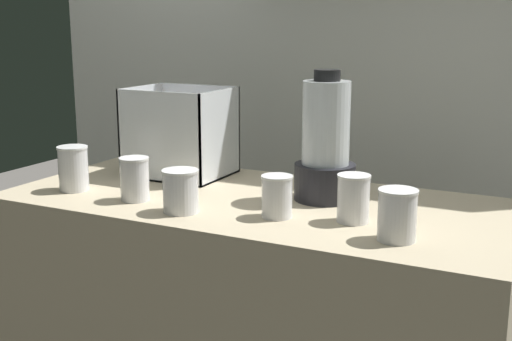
{
  "coord_description": "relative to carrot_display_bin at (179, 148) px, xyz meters",
  "views": [
    {
      "loc": [
        0.79,
        -1.59,
        1.38
      ],
      "look_at": [
        0.0,
        0.0,
        0.98
      ],
      "focal_mm": 46.61,
      "sensor_mm": 36.0,
      "label": 1
    }
  ],
  "objects": [
    {
      "name": "blender_pitcher",
      "position": [
        0.52,
        -0.08,
        0.06
      ],
      "size": [
        0.17,
        0.17,
        0.36
      ],
      "color": "black",
      "rests_on": "counter"
    },
    {
      "name": "back_wall_unit",
      "position": [
        0.36,
        0.61,
        0.28
      ],
      "size": [
        2.6,
        0.24,
        2.5
      ],
      "color": "silver",
      "rests_on": "ground_plane"
    },
    {
      "name": "juice_cup_mango_far_right",
      "position": [
        0.66,
        -0.24,
        -0.03
      ],
      "size": [
        0.08,
        0.08,
        0.12
      ],
      "color": "white",
      "rests_on": "counter"
    },
    {
      "name": "juice_cup_carrot_far_left",
      "position": [
        -0.16,
        -0.31,
        -0.03
      ],
      "size": [
        0.09,
        0.09,
        0.13
      ],
      "color": "white",
      "rests_on": "counter"
    },
    {
      "name": "juice_cup_orange_rightmost",
      "position": [
        0.79,
        -0.33,
        -0.04
      ],
      "size": [
        0.09,
        0.09,
        0.12
      ],
      "color": "white",
      "rests_on": "counter"
    },
    {
      "name": "carrot_display_bin",
      "position": [
        0.0,
        0.0,
        0.0
      ],
      "size": [
        0.3,
        0.25,
        0.28
      ],
      "color": "white",
      "rests_on": "counter"
    },
    {
      "name": "juice_cup_beet_left",
      "position": [
        0.06,
        -0.32,
        -0.03
      ],
      "size": [
        0.08,
        0.08,
        0.12
      ],
      "color": "white",
      "rests_on": "counter"
    },
    {
      "name": "juice_cup_beet_middle",
      "position": [
        0.24,
        -0.36,
        -0.04
      ],
      "size": [
        0.09,
        0.09,
        0.11
      ],
      "color": "white",
      "rests_on": "counter"
    },
    {
      "name": "juice_cup_orange_right",
      "position": [
        0.48,
        -0.29,
        -0.04
      ],
      "size": [
        0.08,
        0.08,
        0.11
      ],
      "color": "white",
      "rests_on": "counter"
    }
  ]
}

